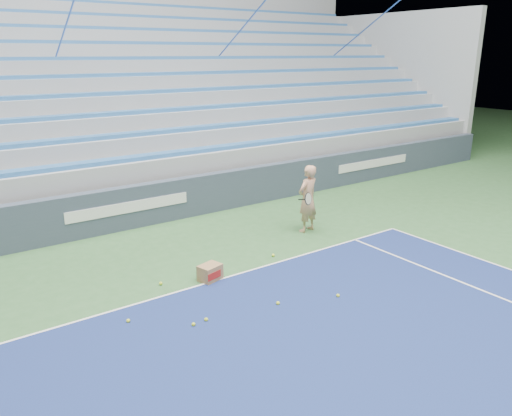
% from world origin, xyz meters
% --- Properties ---
extents(sponsor_barrier, '(30.00, 0.32, 1.10)m').
position_xyz_m(sponsor_barrier, '(0.00, 15.88, 0.55)').
color(sponsor_barrier, '#354051').
rests_on(sponsor_barrier, ground).
extents(bleachers, '(31.00, 9.15, 7.30)m').
position_xyz_m(bleachers, '(0.00, 21.60, 2.36)').
color(bleachers, '#999CA1').
rests_on(bleachers, ground).
extents(tennis_player, '(0.95, 0.88, 1.70)m').
position_xyz_m(tennis_player, '(3.59, 13.06, 0.85)').
color(tennis_player, tan).
rests_on(tennis_player, ground).
extents(ball_box, '(0.50, 0.43, 0.32)m').
position_xyz_m(ball_box, '(0.15, 11.99, 0.16)').
color(ball_box, '#946E47').
rests_on(ball_box, ground).
extents(tennis_ball_0, '(0.07, 0.07, 0.07)m').
position_xyz_m(tennis_ball_0, '(1.70, 9.99, 0.03)').
color(tennis_ball_0, '#D6E62F').
rests_on(tennis_ball_0, ground).
extents(tennis_ball_1, '(0.07, 0.07, 0.07)m').
position_xyz_m(tennis_ball_1, '(0.62, 10.40, 0.03)').
color(tennis_ball_1, '#D6E62F').
rests_on(tennis_ball_1, ground).
extents(tennis_ball_2, '(0.07, 0.07, 0.07)m').
position_xyz_m(tennis_ball_2, '(-0.75, 12.35, 0.03)').
color(tennis_ball_2, '#D6E62F').
rests_on(tennis_ball_2, ground).
extents(tennis_ball_3, '(0.07, 0.07, 0.07)m').
position_xyz_m(tennis_ball_3, '(-0.97, 10.63, 0.03)').
color(tennis_ball_3, '#D6E62F').
rests_on(tennis_ball_3, ground).
extents(tennis_ball_4, '(0.07, 0.07, 0.07)m').
position_xyz_m(tennis_ball_4, '(-0.72, 10.65, 0.03)').
color(tennis_ball_4, '#D6E62F').
rests_on(tennis_ball_4, ground).
extents(tennis_ball_5, '(0.07, 0.07, 0.07)m').
position_xyz_m(tennis_ball_5, '(1.89, 12.21, 0.03)').
color(tennis_ball_5, '#D6E62F').
rests_on(tennis_ball_5, ground).
extents(tennis_ball_6, '(0.07, 0.07, 0.07)m').
position_xyz_m(tennis_ball_6, '(-1.80, 11.36, 0.03)').
color(tennis_ball_6, '#D6E62F').
rests_on(tennis_ball_6, ground).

